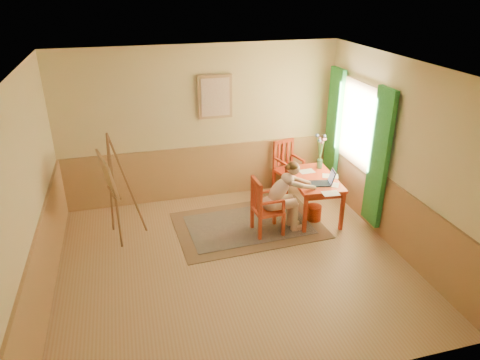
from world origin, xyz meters
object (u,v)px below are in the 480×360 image
object	(u,v)px
figure	(283,194)
easel	(110,179)
table	(314,182)
chair_left	(265,207)
chair_back	(287,167)
laptop	(324,181)

from	to	relation	value
figure	easel	distance (m)	2.67
figure	easel	xyz separation A→B (m)	(-2.61, 0.46, 0.38)
table	figure	xyz separation A→B (m)	(-0.68, -0.35, 0.03)
chair_left	easel	xyz separation A→B (m)	(-2.30, 0.47, 0.56)
chair_back	figure	size ratio (longest dim) A/B	0.84
laptop	easel	xyz separation A→B (m)	(-3.33, 0.39, 0.27)
table	chair_back	xyz separation A→B (m)	(-0.09, 1.01, -0.13)
chair_left	table	bearing A→B (deg)	19.75
easel	figure	bearing A→B (deg)	-10.07
chair_left	laptop	bearing A→B (deg)	4.31
table	laptop	xyz separation A→B (m)	(0.04, -0.28, 0.14)
chair_left	chair_back	bearing A→B (deg)	56.82
laptop	chair_left	bearing A→B (deg)	-175.69
laptop	easel	size ratio (longest dim) A/B	0.25
table	chair_back	size ratio (longest dim) A/B	1.25
table	easel	bearing A→B (deg)	177.99
chair_left	figure	distance (m)	0.35
chair_back	laptop	size ratio (longest dim) A/B	2.33
figure	laptop	bearing A→B (deg)	5.75
laptop	table	bearing A→B (deg)	98.74
table	laptop	world-z (taller)	laptop
figure	easel	size ratio (longest dim) A/B	0.68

